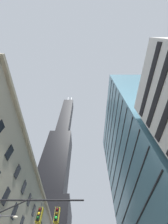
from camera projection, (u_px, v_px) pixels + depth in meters
The scene contains 2 objects.
dark_skyscraper at pixel (53, 179), 95.99m from camera, with size 28.78×28.78×195.91m.
glass_office_midrise at pixel (145, 163), 37.87m from camera, with size 15.24×35.46×52.85m.
Camera 1 is at (1.13, -8.78, 1.60)m, focal length 21.36 mm.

